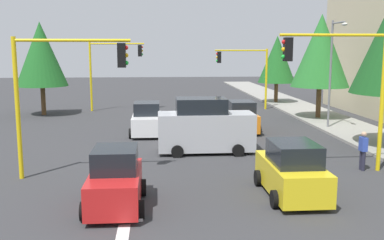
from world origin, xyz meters
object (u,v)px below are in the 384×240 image
Objects in this scene: car_red at (115,181)px; traffic_signal_near_left at (343,74)px; pedestrian_crossing at (363,150)px; delivery_van_silver at (205,127)px; car_white at (147,120)px; car_orange at (241,118)px; traffic_signal_near_right at (63,79)px; tree_opposite_side at (41,54)px; tree_roadside_far at (277,59)px; traffic_signal_far_right at (112,62)px; street_lamp_curbside at (333,63)px; tree_roadside_mid at (321,51)px; car_yellow at (292,171)px; traffic_signal_far_left at (245,66)px.

traffic_signal_near_left is at bearing 111.67° from car_red.
delivery_van_silver is at bearing -121.24° from pedestrian_crossing.
delivery_van_silver reaches higher than car_white.
traffic_signal_near_left reaches higher than car_orange.
tree_opposite_side is (-18.00, -5.30, 0.78)m from traffic_signal_near_right.
tree_roadside_far is 1.35× the size of delivery_van_silver.
car_red is 2.12× the size of pedestrian_crossing.
traffic_signal_far_right is at bearing -150.21° from traffic_signal_near_left.
car_red is at bearing -26.53° from delivery_van_silver.
street_lamp_curbside is 10.38m from pedestrian_crossing.
street_lamp_curbside is 1.46× the size of delivery_van_silver.
delivery_van_silver is at bearing 153.47° from car_red.
tree_opposite_side is at bearing -137.09° from traffic_signal_near_left.
street_lamp_curbside is 1.84× the size of car_orange.
delivery_van_silver is at bearing -43.77° from tree_roadside_mid.
tree_roadside_mid reaches higher than car_white.
delivery_van_silver is 1.21× the size of car_yellow.
delivery_van_silver is 6.27m from car_orange.
car_white is at bearing 176.53° from car_red.
traffic_signal_near_right is at bearing -48.27° from tree_roadside_mid.
traffic_signal_near_right is at bearing -56.82° from delivery_van_silver.
car_yellow is (2.97, 8.46, -3.12)m from traffic_signal_near_right.
street_lamp_curbside reaches higher than traffic_signal_near_left.
traffic_signal_near_left is 1.57× the size of car_white.
car_orange is at bearing -56.37° from tree_roadside_mid.
traffic_signal_far_left is 25.44m from car_red.
car_white is (-9.07, 3.08, -3.12)m from traffic_signal_near_right.
traffic_signal_far_right is at bearing -174.37° from car_red.
car_white is at bearing -39.06° from tree_roadside_far.
tree_roadside_mid is 2.14× the size of car_red.
delivery_van_silver is (10.00, -9.58, -3.79)m from tree_roadside_mid.
pedestrian_crossing is (9.44, 3.54, 0.01)m from car_orange.
street_lamp_curbside reaches higher than tree_roadside_far.
traffic_signal_far_left is (-20.00, -0.11, -0.44)m from traffic_signal_near_left.
tree_opposite_side is at bearing -140.80° from delivery_van_silver.
traffic_signal_near_left is 0.81× the size of tree_opposite_side.
traffic_signal_near_right is at bearing -89.53° from pedestrian_crossing.
car_yellow is 1.05× the size of car_white.
tree_roadside_mid reaches higher than tree_roadside_far.
traffic_signal_far_left is 0.81× the size of tree_roadside_far.
street_lamp_curbside reaches higher than traffic_signal_far_right.
traffic_signal_far_left is 17.00m from delivery_van_silver.
car_yellow is at bearing 70.63° from traffic_signal_near_right.
car_yellow is 13.19m from car_white.
car_yellow is (26.97, -6.74, -3.33)m from tree_roadside_far.
car_white is at bearing -133.47° from pedestrian_crossing.
car_yellow is 1.04× the size of car_orange.
traffic_signal_near_right is 5.31m from car_red.
traffic_signal_near_right is 0.78× the size of tree_opposite_side.
street_lamp_curbside is 12.32m from car_white.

